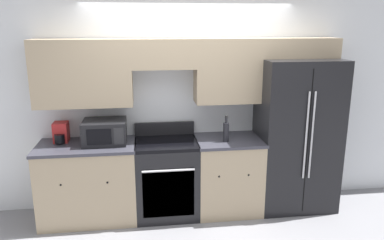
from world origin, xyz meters
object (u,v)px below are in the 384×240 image
Objects in this scene: refrigerator at (296,135)px; microwave at (105,132)px; bottle at (226,131)px; oven_range at (167,177)px.

refrigerator is 3.82× the size of microwave.
bottle is at bearing -172.18° from refrigerator.
microwave is 1.57× the size of bottle.
oven_range is at bearing 172.63° from bottle.
refrigerator is (1.61, 0.04, 0.47)m from oven_range.
microwave is (-0.70, 0.04, 0.59)m from oven_range.
refrigerator reaches higher than bottle.
oven_range is at bearing -3.38° from microwave.
bottle is at bearing -5.37° from microwave.
refrigerator is 0.93m from bottle.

